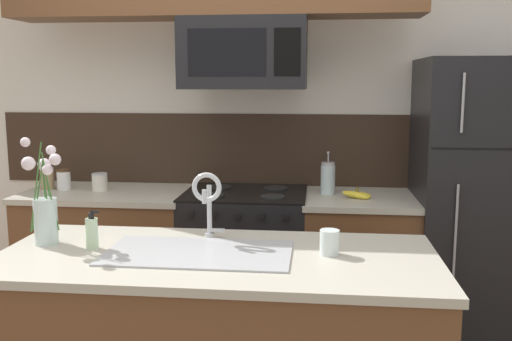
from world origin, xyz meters
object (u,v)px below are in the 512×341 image
at_px(storage_jar_short, 100,182).
at_px(stove_range, 245,263).
at_px(sink_faucet, 208,196).
at_px(storage_jar_medium, 64,180).
at_px(drinking_glass, 329,242).
at_px(french_press, 328,178).
at_px(dish_soap_bottle, 92,233).
at_px(refrigerator, 483,205).
at_px(storage_jar_tall, 47,177).
at_px(flower_vase, 45,210).
at_px(microwave, 244,54).
at_px(banana_bunch, 357,195).

bearing_deg(storage_jar_short, stove_range, -0.87).
distance_m(stove_range, storage_jar_short, 1.07).
relative_size(stove_range, sink_faucet, 3.04).
bearing_deg(storage_jar_medium, drinking_glass, -35.81).
distance_m(french_press, dish_soap_bottle, 1.63).
bearing_deg(dish_soap_bottle, refrigerator, 32.90).
relative_size(storage_jar_tall, french_press, 0.61).
distance_m(french_press, flower_vase, 1.75).
bearing_deg(storage_jar_short, sink_faucet, -49.20).
distance_m(microwave, refrigerator, 1.70).
height_order(storage_jar_short, sink_faucet, sink_faucet).
bearing_deg(microwave, refrigerator, 1.63).
bearing_deg(dish_soap_bottle, microwave, 67.90).
bearing_deg(refrigerator, storage_jar_short, -179.86).
relative_size(storage_jar_short, banana_bunch, 0.59).
xyz_separation_m(storage_jar_tall, sink_faucet, (1.27, -1.07, 0.12)).
distance_m(sink_faucet, flower_vase, 0.70).
bearing_deg(storage_jar_short, microwave, -2.14).
bearing_deg(sink_faucet, refrigerator, 35.85).
xyz_separation_m(french_press, dish_soap_bottle, (-1.00, -1.29, -0.03)).
relative_size(storage_jar_tall, drinking_glass, 1.59).
distance_m(storage_jar_medium, sink_faucet, 1.57).
distance_m(stove_range, microwave, 1.31).
bearing_deg(drinking_glass, storage_jar_tall, 145.75).
xyz_separation_m(storage_jar_tall, flower_vase, (0.59, -1.21, 0.07)).
height_order(storage_jar_tall, french_press, french_press).
bearing_deg(drinking_glass, flower_vase, 178.90).
bearing_deg(storage_jar_tall, refrigerator, -0.12).
height_order(storage_jar_medium, flower_vase, flower_vase).
bearing_deg(french_press, storage_jar_tall, -178.91).
xyz_separation_m(refrigerator, storage_jar_short, (-2.39, -0.01, 0.10)).
relative_size(storage_jar_tall, flower_vase, 0.35).
bearing_deg(microwave, sink_faucet, -91.79).
relative_size(stove_range, flower_vase, 1.99).
xyz_separation_m(stove_range, storage_jar_short, (-0.95, 0.01, 0.50)).
xyz_separation_m(banana_bunch, french_press, (-0.17, 0.12, 0.08)).
height_order(stove_range, refrigerator, refrigerator).
height_order(refrigerator, flower_vase, refrigerator).
relative_size(storage_jar_medium, storage_jar_short, 1.18).
bearing_deg(dish_soap_bottle, flower_vase, 167.65).
bearing_deg(refrigerator, stove_range, -179.20).
distance_m(stove_range, dish_soap_bottle, 1.42).
height_order(storage_jar_medium, storage_jar_short, storage_jar_medium).
xyz_separation_m(storage_jar_tall, storage_jar_short, (0.36, -0.01, -0.03)).
relative_size(stove_range, refrigerator, 0.54).
bearing_deg(drinking_glass, refrigerator, 52.46).
height_order(banana_bunch, sink_faucet, sink_faucet).
height_order(refrigerator, french_press, refrigerator).
distance_m(microwave, storage_jar_medium, 1.43).
relative_size(microwave, drinking_glass, 7.28).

